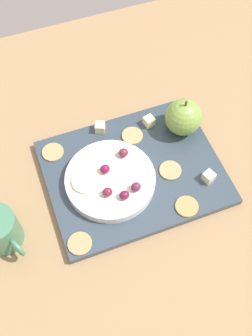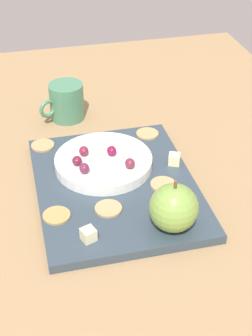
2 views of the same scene
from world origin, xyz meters
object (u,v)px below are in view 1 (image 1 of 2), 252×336
apple_slice_0 (86,181)px  cracker_1 (170,170)px  cheese_cube_2 (100,127)px  cracker_3 (53,152)px  grape_0 (123,153)px  grape_1 (124,195)px  apple_whole (183,117)px  cheese_cube_1 (209,177)px  serving_dish (110,180)px  cracker_4 (80,244)px  cracker_2 (134,135)px  cracker_0 (187,206)px  grape_3 (105,169)px  grape_2 (107,192)px  cheese_cube_0 (149,121)px  cup (0,230)px  platter (133,172)px  grape_4 (136,187)px

apple_slice_0 → cracker_1: bearing=172.0°
cheese_cube_2 → cracker_3: size_ratio=0.45×
grape_0 → apple_slice_0: (8.91, 3.23, -0.62)cm
grape_1 → apple_slice_0: grape_1 is taller
apple_whole → cheese_cube_1: size_ratio=3.80×
serving_dish → grape_1: bearing=102.8°
cheese_cube_1 → cracker_4: size_ratio=0.45×
cheese_cube_2 → cracker_2: 7.30cm
apple_slice_0 → grape_0: bearing=-160.1°
cracker_2 → grape_1: grape_1 is taller
cracker_0 → cracker_3: (20.74, -20.89, 0.00)cm
cheese_cube_1 → grape_3: 20.46cm
apple_whole → grape_2: 22.82cm
cracker_0 → grape_0: grape_0 is taller
serving_dish → cheese_cube_1: same height
grape_0 → serving_dish: bearing=43.1°
cracker_0 → apple_slice_0: (16.63, -10.81, 2.06)cm
apple_slice_0 → cheese_cube_0: bearing=-149.8°
cheese_cube_0 → grape_0: bearing=39.2°
apple_slice_0 → cup: cup is taller
serving_dish → cracker_1: 12.29cm
cheese_cube_1 → grape_2: 20.31cm
apple_whole → cracker_2: apple_whole is taller
cracker_1 → apple_slice_0: apple_slice_0 is taller
cheese_cube_0 → serving_dish: bearing=40.5°
cracker_1 → grape_3: (12.62, -3.35, 2.65)cm
cracker_1 → grape_3: 13.32cm
cheese_cube_0 → cheese_cube_1: bearing=109.3°
platter → cracker_0: 13.02cm
cheese_cube_2 → apple_slice_0: bearing=60.3°
cracker_1 → cracker_3: same height
cracker_1 → cracker_4: (21.57, 8.42, 0.00)cm
cracker_4 → grape_4: bearing=-155.5°
cheese_cube_2 → apple_slice_0: (6.90, 12.11, 1.25)cm
cheese_cube_1 → cheese_cube_0: bearing=-70.7°
cheese_cube_1 → cracker_0: size_ratio=0.45×
cracker_4 → apple_slice_0: apple_slice_0 is taller
serving_dish → cheese_cube_0: bearing=-139.5°
cracker_3 → apple_whole: bearing=172.6°
cheese_cube_1 → cheese_cube_2: bearing=-49.3°
platter → cracker_3: 17.18cm
serving_dish → cheese_cube_2: (-2.17, -12.79, 0.03)cm
cheese_cube_0 → cup: (34.67, 14.30, 1.32)cm
cheese_cube_0 → grape_3: 15.92cm
apple_slice_0 → cup: 17.96cm
cheese_cube_0 → cracker_2: bearing=23.0°
cheese_cube_2 → cracker_1: (-9.98, 14.49, -0.81)cm
cracker_1 → cracker_2: 11.29cm
serving_dish → cheese_cube_1: bearing=161.7°
cracker_0 → apple_slice_0: apple_slice_0 is taller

